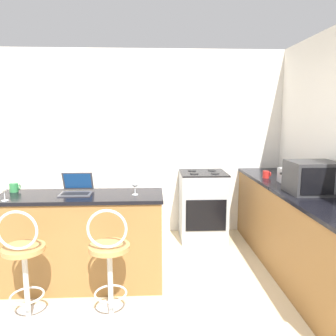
# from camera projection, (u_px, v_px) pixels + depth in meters

# --- Properties ---
(wall_back) EXTENTS (12.00, 0.06, 2.60)m
(wall_back) POSITION_uv_depth(u_px,v_px,m) (142.00, 144.00, 4.67)
(wall_back) COLOR silver
(wall_back) RESTS_ON ground_plane
(breakfast_bar) EXTENTS (1.61, 0.54, 0.94)m
(breakfast_bar) POSITION_uv_depth(u_px,v_px,m) (82.00, 240.00, 3.27)
(breakfast_bar) COLOR olive
(breakfast_bar) RESTS_ON ground_plane
(counter_right) EXTENTS (0.61, 2.93, 0.94)m
(counter_right) POSITION_uv_depth(u_px,v_px,m) (301.00, 234.00, 3.43)
(counter_right) COLOR olive
(counter_right) RESTS_ON ground_plane
(bar_stool_near) EXTENTS (0.40, 0.40, 0.98)m
(bar_stool_near) POSITION_uv_depth(u_px,v_px,m) (24.00, 270.00, 2.67)
(bar_stool_near) COLOR silver
(bar_stool_near) RESTS_ON ground_plane
(bar_stool_far) EXTENTS (0.40, 0.40, 0.98)m
(bar_stool_far) POSITION_uv_depth(u_px,v_px,m) (110.00, 268.00, 2.70)
(bar_stool_far) COLOR silver
(bar_stool_far) RESTS_ON ground_plane
(laptop) EXTENTS (0.30, 0.26, 0.20)m
(laptop) POSITION_uv_depth(u_px,v_px,m) (77.00, 188.00, 3.25)
(laptop) COLOR #47474C
(laptop) RESTS_ON breakfast_bar
(microwave) EXTENTS (0.46, 0.40, 0.32)m
(microwave) POSITION_uv_depth(u_px,v_px,m) (312.00, 177.00, 3.23)
(microwave) COLOR #2D2D30
(microwave) RESTS_ON counter_right
(toaster) EXTENTS (0.25, 0.29, 0.17)m
(toaster) POSITION_uv_depth(u_px,v_px,m) (292.00, 176.00, 3.70)
(toaster) COLOR #9EA3A8
(toaster) RESTS_ON counter_right
(stove_range) EXTENTS (0.62, 0.59, 0.95)m
(stove_range) POSITION_uv_depth(u_px,v_px,m) (203.00, 206.00, 4.51)
(stove_range) COLOR #9EA3A8
(stove_range) RESTS_ON ground_plane
(mug_green) EXTENTS (0.10, 0.09, 0.09)m
(mug_green) POSITION_uv_depth(u_px,v_px,m) (14.00, 188.00, 3.30)
(mug_green) COLOR #338447
(mug_green) RESTS_ON breakfast_bar
(wine_glass_short) EXTENTS (0.07, 0.07, 0.15)m
(wine_glass_short) POSITION_uv_depth(u_px,v_px,m) (135.00, 184.00, 3.18)
(wine_glass_short) COLOR silver
(wine_glass_short) RESTS_ON breakfast_bar
(wine_glass_tall) EXTENTS (0.06, 0.06, 0.15)m
(wine_glass_tall) POSITION_uv_depth(u_px,v_px,m) (4.00, 189.00, 2.95)
(wine_glass_tall) COLOR silver
(wine_glass_tall) RESTS_ON breakfast_bar
(mug_red) EXTENTS (0.10, 0.08, 0.09)m
(mug_red) POSITION_uv_depth(u_px,v_px,m) (266.00, 174.00, 4.03)
(mug_red) COLOR red
(mug_red) RESTS_ON counter_right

